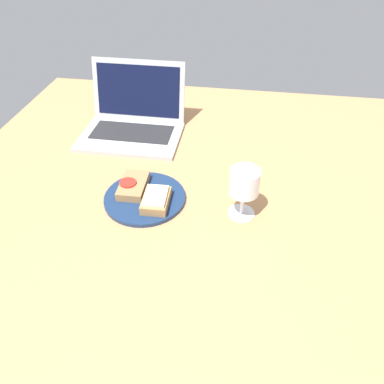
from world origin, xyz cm
name	(u,v)px	position (x,y,z in cm)	size (l,w,h in cm)	color
wooden_table	(185,194)	(0.00, 0.00, 1.50)	(140.00, 140.00, 3.00)	#B27F51
plate	(145,198)	(-9.94, -5.74, 3.58)	(22.13, 22.13, 1.15)	navy
sandwich_with_tomato	(133,185)	(-13.89, -3.18, 5.44)	(7.40, 11.86, 2.85)	#937047
sandwich_with_cheese	(156,200)	(-6.11, -8.37, 5.68)	(7.01, 10.12, 3.24)	#937047
wine_glass	(244,185)	(16.33, -7.45, 12.68)	(7.48, 7.48, 13.88)	white
laptop	(134,119)	(-22.74, 29.79, 7.67)	(33.21, 27.98, 21.35)	#ADAFB5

